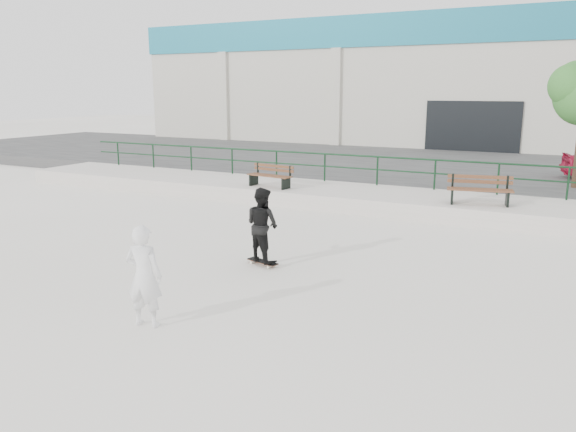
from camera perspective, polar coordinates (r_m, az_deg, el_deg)
The scene contains 10 objects.
ground at distance 10.15m, azimuth -5.15°, elevation -9.13°, with size 120.00×120.00×0.00m, color beige.
ledge at distance 18.51m, azimuth 10.66°, elevation 1.51°, with size 30.00×3.00×0.50m, color beige.
parking_strip at distance 26.67m, azimuth 15.91°, elevation 4.62°, with size 60.00×14.00×0.50m, color #363636.
railing at distance 19.59m, azimuth 11.87°, elevation 5.01°, with size 28.00×0.06×1.03m.
commercial_building at distance 40.27m, azimuth 20.37°, elevation 13.06°, with size 44.20×16.33×8.00m.
bench_left at distance 19.33m, azimuth -1.79°, elevation 4.09°, with size 1.73×0.72×0.77m.
bench_right at distance 17.28m, azimuth 18.89°, elevation 2.51°, with size 1.91×0.90×0.85m.
skateboard at distance 12.39m, azimuth -2.60°, elevation -4.67°, with size 0.81×0.40×0.09m.
standing_skater at distance 12.16m, azimuth -2.64°, elevation -0.89°, with size 0.79×0.62×1.64m, color black.
seated_skater at distance 9.34m, azimuth -14.42°, elevation -5.94°, with size 0.62×0.40×1.69m, color white.
Camera 1 is at (5.07, -7.95, 3.76)m, focal length 35.00 mm.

